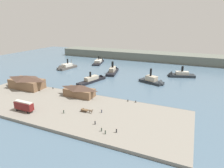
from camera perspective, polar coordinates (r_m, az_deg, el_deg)
ground_plane at (r=106.92m, az=-6.96°, el=-2.68°), size 320.00×320.00×0.00m
quay_promenade at (r=90.01m, az=-14.08°, el=-6.86°), size 110.00×36.00×1.20m
seawall_edge at (r=103.87m, az=-7.97°, el=-3.06°), size 110.00×0.80×1.00m
ferry_shed_west_terminal at (r=119.91m, az=-24.35°, el=0.64°), size 20.08×10.13×7.48m
ferry_shed_central_terminal at (r=98.89m, az=-9.86°, el=-1.93°), size 15.86×7.48×6.08m
street_tram at (r=89.79m, az=-25.08°, el=-5.91°), size 9.08×2.63×4.55m
horse_cart at (r=81.96m, az=-7.64°, el=-7.84°), size 5.90×1.46×1.87m
pedestrian_at_waters_edge at (r=67.72m, az=1.35°, el=-13.88°), size 0.40×0.40×1.64m
pedestrian_walking_west at (r=81.02m, az=-3.15°, el=-8.15°), size 0.41×0.41×1.66m
pedestrian_near_cart at (r=68.50m, az=-3.18°, el=-13.51°), size 0.40×0.40×1.61m
pedestrian_walking_east at (r=66.97m, az=-2.02°, el=-14.30°), size 0.40×0.40×1.61m
pedestrian_near_west_shed at (r=72.71m, az=-5.13°, el=-11.51°), size 0.41×0.41×1.65m
pedestrian_by_tram at (r=82.93m, az=-14.36°, el=-8.04°), size 0.44×0.44×1.79m
mooring_post_west at (r=114.05m, az=-17.40°, el=-1.17°), size 0.44×0.44×0.90m
mooring_post_center_west at (r=91.47m, az=7.18°, el=-5.28°), size 0.44×0.44×0.90m
mooring_post_east at (r=92.25m, az=4.82°, el=-4.99°), size 0.44×0.44×0.90m
ferry_approaching_west at (r=124.63m, az=12.52°, el=0.85°), size 18.17×11.48×11.38m
ferry_approaching_east at (r=185.81m, az=-3.92°, el=6.79°), size 12.65×25.46×9.19m
ferry_mid_harbor at (r=164.46m, az=-13.95°, el=4.91°), size 9.96×19.53×10.31m
ferry_near_quay at (r=127.07m, az=-5.39°, el=1.43°), size 11.06×24.85×8.49m
ferry_outer_harbor at (r=145.31m, az=19.41°, el=2.63°), size 20.27×11.59×9.92m
ferry_moored_west at (r=148.53m, az=0.35°, el=4.10°), size 10.37×23.36×11.03m
far_headland at (r=205.15m, az=8.81°, el=8.52°), size 180.00×24.00×8.00m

